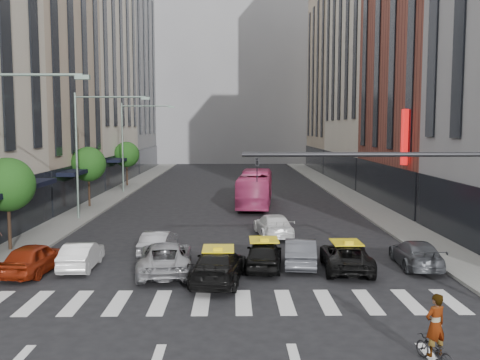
{
  "coord_description": "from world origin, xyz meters",
  "views": [
    {
      "loc": [
        0.2,
        -18.43,
        6.68
      ],
      "look_at": [
        0.57,
        8.83,
        4.0
      ],
      "focal_mm": 40.0,
      "sensor_mm": 36.0,
      "label": 1
    }
  ],
  "objects_px": {
    "car_red": "(34,258)",
    "motorcycle": "(434,350)",
    "streetlamp_mid": "(90,138)",
    "bus": "(255,189)",
    "streetlamp_far": "(132,135)",
    "taxi_left": "(218,266)",
    "taxi_center": "(264,255)",
    "car_white_front": "(81,255)"
  },
  "relations": [
    {
      "from": "car_red",
      "to": "motorcycle",
      "type": "distance_m",
      "value": 17.7
    },
    {
      "from": "streetlamp_mid",
      "to": "bus",
      "type": "relative_size",
      "value": 0.83
    },
    {
      "from": "streetlamp_mid",
      "to": "streetlamp_far",
      "type": "bearing_deg",
      "value": 90.0
    },
    {
      "from": "streetlamp_far",
      "to": "taxi_left",
      "type": "distance_m",
      "value": 33.62
    },
    {
      "from": "streetlamp_mid",
      "to": "car_red",
      "type": "distance_m",
      "value": 15.24
    },
    {
      "from": "car_red",
      "to": "bus",
      "type": "height_order",
      "value": "bus"
    },
    {
      "from": "streetlamp_mid",
      "to": "bus",
      "type": "xyz_separation_m",
      "value": [
        12.16,
        6.65,
        -4.4
      ]
    },
    {
      "from": "taxi_left",
      "to": "taxi_center",
      "type": "xyz_separation_m",
      "value": [
        2.09,
        2.11,
        -0.03
      ]
    },
    {
      "from": "car_white_front",
      "to": "taxi_left",
      "type": "bearing_deg",
      "value": 159.23
    },
    {
      "from": "streetlamp_far",
      "to": "taxi_center",
      "type": "distance_m",
      "value": 32.34
    },
    {
      "from": "taxi_left",
      "to": "streetlamp_far",
      "type": "bearing_deg",
      "value": -66.2
    },
    {
      "from": "car_red",
      "to": "car_white_front",
      "type": "xyz_separation_m",
      "value": [
        1.93,
        0.85,
        -0.08
      ]
    },
    {
      "from": "streetlamp_mid",
      "to": "taxi_left",
      "type": "bearing_deg",
      "value": -58.67
    },
    {
      "from": "car_white_front",
      "to": "motorcycle",
      "type": "xyz_separation_m",
      "value": [
        12.9,
        -10.52,
        -0.24
      ]
    },
    {
      "from": "streetlamp_far",
      "to": "car_red",
      "type": "bearing_deg",
      "value": -87.88
    },
    {
      "from": "taxi_center",
      "to": "motorcycle",
      "type": "relative_size",
      "value": 2.7
    },
    {
      "from": "streetlamp_far",
      "to": "car_white_front",
      "type": "bearing_deg",
      "value": -84.1
    },
    {
      "from": "streetlamp_mid",
      "to": "car_white_front",
      "type": "distance_m",
      "value": 14.75
    },
    {
      "from": "car_white_front",
      "to": "taxi_center",
      "type": "bearing_deg",
      "value": 177.31
    },
    {
      "from": "car_red",
      "to": "motorcycle",
      "type": "xyz_separation_m",
      "value": [
        14.83,
        -9.67,
        -0.32
      ]
    },
    {
      "from": "streetlamp_mid",
      "to": "car_white_front",
      "type": "bearing_deg",
      "value": -77.24
    },
    {
      "from": "streetlamp_mid",
      "to": "taxi_center",
      "type": "xyz_separation_m",
      "value": [
        11.71,
        -13.69,
        -5.21
      ]
    },
    {
      "from": "taxi_left",
      "to": "taxi_center",
      "type": "height_order",
      "value": "taxi_left"
    },
    {
      "from": "motorcycle",
      "to": "streetlamp_far",
      "type": "bearing_deg",
      "value": -89.67
    },
    {
      "from": "streetlamp_far",
      "to": "taxi_center",
      "type": "xyz_separation_m",
      "value": [
        11.71,
        -29.69,
        -5.21
      ]
    },
    {
      "from": "car_white_front",
      "to": "taxi_left",
      "type": "height_order",
      "value": "taxi_left"
    },
    {
      "from": "car_red",
      "to": "motorcycle",
      "type": "relative_size",
      "value": 2.78
    },
    {
      "from": "taxi_center",
      "to": "taxi_left",
      "type": "bearing_deg",
      "value": 51.32
    },
    {
      "from": "taxi_left",
      "to": "car_red",
      "type": "bearing_deg",
      "value": -3.09
    },
    {
      "from": "taxi_left",
      "to": "motorcycle",
      "type": "distance_m",
      "value": 10.33
    },
    {
      "from": "car_red",
      "to": "streetlamp_mid",
      "type": "bearing_deg",
      "value": -78.87
    },
    {
      "from": "bus",
      "to": "taxi_center",
      "type": "bearing_deg",
      "value": 94.02
    },
    {
      "from": "streetlamp_far",
      "to": "bus",
      "type": "xyz_separation_m",
      "value": [
        12.16,
        -9.35,
        -4.4
      ]
    },
    {
      "from": "taxi_center",
      "to": "bus",
      "type": "height_order",
      "value": "bus"
    },
    {
      "from": "streetlamp_far",
      "to": "taxi_center",
      "type": "relative_size",
      "value": 2.2
    },
    {
      "from": "car_white_front",
      "to": "taxi_left",
      "type": "distance_m",
      "value": 6.98
    },
    {
      "from": "streetlamp_mid",
      "to": "car_red",
      "type": "bearing_deg",
      "value": -85.52
    },
    {
      "from": "car_red",
      "to": "car_white_front",
      "type": "relative_size",
      "value": 1.09
    },
    {
      "from": "taxi_left",
      "to": "bus",
      "type": "bearing_deg",
      "value": -89.49
    },
    {
      "from": "taxi_center",
      "to": "motorcycle",
      "type": "distance_m",
      "value": 11.11
    },
    {
      "from": "car_red",
      "to": "taxi_left",
      "type": "relative_size",
      "value": 0.84
    },
    {
      "from": "streetlamp_far",
      "to": "taxi_center",
      "type": "bearing_deg",
      "value": -68.47
    }
  ]
}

